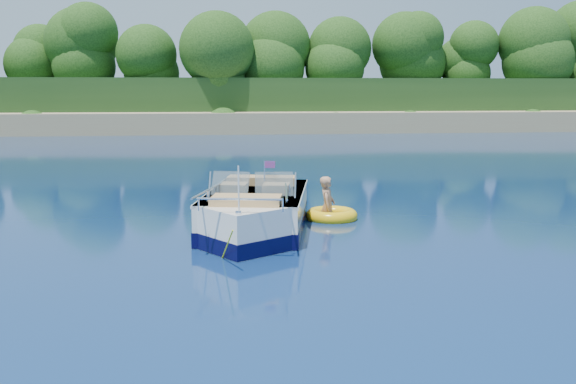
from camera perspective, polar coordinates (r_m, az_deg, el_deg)
ground at (r=11.37m, az=-1.70°, el=-6.63°), size 160.00×160.00×0.00m
shoreline at (r=74.71m, az=-6.25°, el=7.36°), size 170.00×59.00×6.00m
treeline at (r=51.99m, az=-5.94°, el=11.70°), size 150.00×7.12×8.19m
motorboat at (r=13.95m, az=-3.00°, el=-2.10°), size 2.82×5.83×1.96m
tow_tube at (r=15.49m, az=3.90°, el=-2.10°), size 1.36×1.36×0.33m
boy at (r=15.48m, az=3.51°, el=-2.42°), size 0.55×0.87×1.59m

